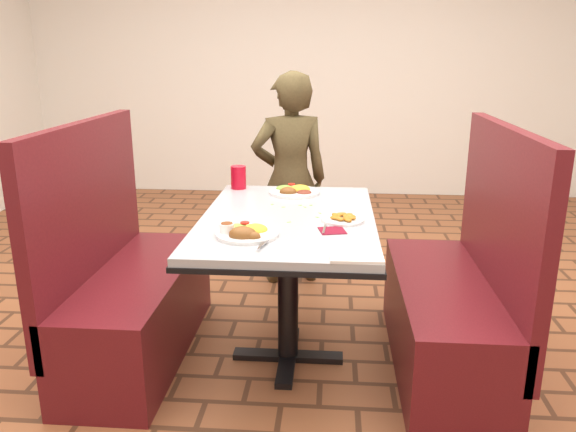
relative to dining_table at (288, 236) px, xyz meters
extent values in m
plane|color=#9D5933|center=(0.00, 0.00, -0.65)|extent=(7.00, 7.00, 0.00)
cube|color=white|center=(0.00, 3.50, 0.75)|extent=(6.00, 0.04, 2.80)
cube|color=#A7A9AC|center=(0.00, 0.00, 0.08)|extent=(0.80, 1.20, 0.03)
cube|color=black|center=(0.00, 0.00, 0.05)|extent=(0.81, 1.21, 0.02)
cylinder|color=black|center=(0.00, 0.00, -0.30)|extent=(0.10, 0.10, 0.69)
cube|color=black|center=(0.00, 0.00, -0.64)|extent=(0.55, 0.08, 0.03)
cube|color=black|center=(0.00, 0.00, -0.64)|extent=(0.08, 0.55, 0.03)
cube|color=maroon|center=(-0.75, 0.00, -0.43)|extent=(0.45, 1.20, 0.45)
cube|color=maroon|center=(-0.97, 0.00, 0.05)|extent=(0.06, 1.20, 0.95)
cube|color=maroon|center=(0.75, 0.00, -0.43)|extent=(0.45, 1.20, 0.45)
cube|color=maroon|center=(0.97, 0.00, 0.05)|extent=(0.06, 1.20, 0.95)
imported|color=brown|center=(-0.07, 1.04, 0.03)|extent=(0.57, 0.46, 1.38)
cylinder|color=white|center=(-0.15, -0.31, 0.10)|extent=(0.26, 0.26, 0.02)
ellipsoid|color=yellow|center=(-0.12, -0.27, 0.14)|extent=(0.11, 0.11, 0.05)
ellipsoid|color=#82AC45|center=(-0.19, -0.26, 0.13)|extent=(0.11, 0.09, 0.03)
cylinder|color=red|center=(-0.17, -0.24, 0.13)|extent=(0.04, 0.04, 0.01)
ellipsoid|color=brown|center=(-0.16, -0.36, 0.14)|extent=(0.11, 0.09, 0.07)
ellipsoid|color=brown|center=(-0.11, -0.37, 0.13)|extent=(0.06, 0.05, 0.04)
cylinder|color=white|center=(-0.23, -0.31, 0.13)|extent=(0.06, 0.06, 0.04)
cylinder|color=brown|center=(-0.23, -0.31, 0.15)|extent=(0.05, 0.05, 0.00)
cylinder|color=white|center=(0.00, 0.43, 0.10)|extent=(0.27, 0.27, 0.02)
ellipsoid|color=yellow|center=(0.03, 0.46, 0.14)|extent=(0.11, 0.11, 0.05)
ellipsoid|color=#82AC45|center=(-0.05, 0.48, 0.13)|extent=(0.11, 0.09, 0.03)
cylinder|color=red|center=(-0.02, 0.50, 0.13)|extent=(0.04, 0.04, 0.01)
ellipsoid|color=maroon|center=(0.05, 0.39, 0.13)|extent=(0.08, 0.08, 0.03)
ellipsoid|color=brown|center=(-0.03, 0.38, 0.14)|extent=(0.09, 0.07, 0.05)
cylinder|color=white|center=(0.25, -0.06, 0.10)|extent=(0.19, 0.19, 0.01)
cube|color=maroon|center=(0.21, -0.21, 0.10)|extent=(0.13, 0.13, 0.00)
cube|color=silver|center=(0.17, -0.20, 0.10)|extent=(0.02, 0.13, 0.00)
cylinder|color=red|center=(-0.32, 0.53, 0.16)|extent=(0.08, 0.08, 0.13)
cube|color=white|center=(0.30, -0.53, 0.10)|extent=(0.20, 0.15, 0.01)
cube|color=silver|center=(-0.05, -0.38, 0.11)|extent=(0.05, 0.17, 0.00)
cube|color=silver|center=(-0.07, -0.42, 0.11)|extent=(0.02, 0.16, 0.00)
camera|label=1|loc=(0.20, -2.50, 0.83)|focal=35.00mm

